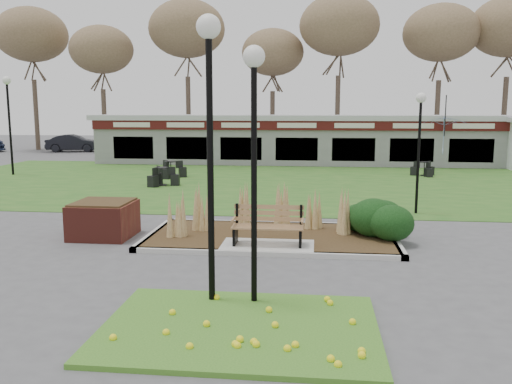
# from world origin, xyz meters

# --- Properties ---
(ground) EXTENTS (100.00, 100.00, 0.00)m
(ground) POSITION_xyz_m (0.00, 0.00, 0.00)
(ground) COLOR #515154
(ground) RESTS_ON ground
(lawn) EXTENTS (34.00, 16.00, 0.02)m
(lawn) POSITION_xyz_m (0.00, 12.00, 0.01)
(lawn) COLOR #28611E
(lawn) RESTS_ON ground
(flower_bed) EXTENTS (4.20, 3.00, 0.16)m
(flower_bed) POSITION_xyz_m (0.00, -4.60, 0.07)
(flower_bed) COLOR #387020
(flower_bed) RESTS_ON ground
(planting_bed) EXTENTS (6.75, 3.40, 1.27)m
(planting_bed) POSITION_xyz_m (1.27, 1.35, 0.37)
(planting_bed) COLOR #362615
(planting_bed) RESTS_ON ground
(park_bench) EXTENTS (1.70, 0.66, 0.93)m
(park_bench) POSITION_xyz_m (0.00, 0.25, 0.59)
(park_bench) COLOR olive
(park_bench) RESTS_ON ground
(brick_planter) EXTENTS (1.50, 1.50, 0.95)m
(brick_planter) POSITION_xyz_m (-4.40, 1.00, 0.48)
(brick_planter) COLOR maroon
(brick_planter) RESTS_ON ground
(food_pavilion) EXTENTS (24.60, 3.40, 2.90)m
(food_pavilion) POSITION_xyz_m (0.00, 19.96, 1.48)
(food_pavilion) COLOR gray
(food_pavilion) RESTS_ON ground
(tree_backdrop) EXTENTS (47.24, 5.24, 10.36)m
(tree_backdrop) POSITION_xyz_m (0.00, 28.00, 8.36)
(tree_backdrop) COLOR #47382B
(tree_backdrop) RESTS_ON ground
(lamp_post_near_left) EXTENTS (0.36, 0.36, 4.37)m
(lamp_post_near_left) POSITION_xyz_m (0.09, -3.50, 3.18)
(lamp_post_near_left) COLOR black
(lamp_post_near_left) RESTS_ON ground
(lamp_post_near_right) EXTENTS (0.40, 0.40, 4.86)m
(lamp_post_near_right) POSITION_xyz_m (-0.64, -3.50, 3.54)
(lamp_post_near_right) COLOR black
(lamp_post_near_right) RESTS_ON ground
(lamp_post_mid_right) EXTENTS (0.32, 0.32, 3.82)m
(lamp_post_mid_right) POSITION_xyz_m (4.32, 5.09, 2.78)
(lamp_post_mid_right) COLOR black
(lamp_post_mid_right) RESTS_ON ground
(lamp_post_far_left) EXTENTS (0.40, 0.40, 4.86)m
(lamp_post_far_left) POSITION_xyz_m (-14.00, 13.08, 3.54)
(lamp_post_far_left) COLOR black
(lamp_post_far_left) RESTS_ON ground
(bistro_set_a) EXTENTS (1.35, 1.47, 0.79)m
(bistro_set_a) POSITION_xyz_m (-5.50, 10.24, 0.28)
(bistro_set_a) COLOR black
(bistro_set_a) RESTS_ON ground
(bistro_set_b) EXTENTS (1.45, 1.35, 0.78)m
(bistro_set_b) POSITION_xyz_m (-5.82, 12.89, 0.28)
(bistro_set_b) COLOR black
(bistro_set_b) RESTS_ON ground
(bistro_set_c) EXTENTS (1.25, 1.24, 0.68)m
(bistro_set_c) POSITION_xyz_m (6.43, 14.90, 0.25)
(bistro_set_c) COLOR black
(bistro_set_c) RESTS_ON ground
(patio_umbrella) EXTENTS (3.08, 3.10, 2.90)m
(patio_umbrella) POSITION_xyz_m (8.00, 18.00, 1.84)
(patio_umbrella) COLOR black
(patio_umbrella) RESTS_ON ground
(car_black) EXTENTS (4.14, 2.08, 1.30)m
(car_black) POSITION_xyz_m (-17.22, 27.00, 0.65)
(car_black) COLOR black
(car_black) RESTS_ON ground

